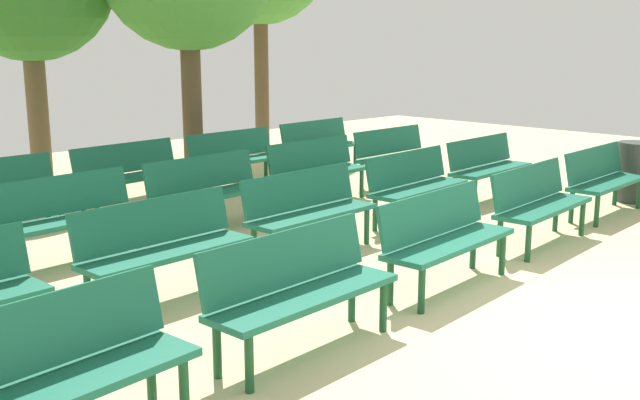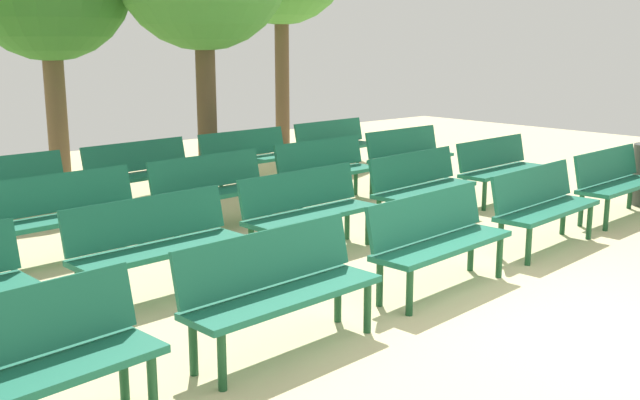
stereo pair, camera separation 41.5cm
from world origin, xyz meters
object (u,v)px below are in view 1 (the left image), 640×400
(bench_r0_c2, at_px, (444,234))
(bench_r1_c4, at_px, (487,164))
(bench_r1_c2, at_px, (308,207))
(bench_r3_c4, at_px, (319,143))
(bench_r2_c1, at_px, (65,213))
(bench_r3_c3, at_px, (236,156))
(bench_r0_c3, at_px, (538,200))
(bench_r1_c1, at_px, (163,242))
(bench_r2_c2, at_px, (208,188))
(bench_r0_c1, at_px, (298,284))
(bench_r3_c2, at_px, (131,171))
(bench_r0_c0, at_px, (50,370))
(bench_r0_c4, at_px, (603,177))
(bench_r1_c3, at_px, (415,182))
(trash_bin, at_px, (637,172))
(bench_r2_c4, at_px, (395,152))
(bench_r2_c3, at_px, (317,167))

(bench_r0_c2, bearing_deg, bench_r1_c4, 23.50)
(bench_r1_c2, distance_m, bench_r3_c4, 5.08)
(bench_r2_c1, distance_m, bench_r3_c3, 4.08)
(bench_r1_c2, bearing_deg, bench_r0_c3, -39.52)
(bench_r1_c1, bearing_deg, bench_r2_c2, 42.08)
(bench_r2_c2, bearing_deg, bench_r0_c1, -119.61)
(bench_r0_c2, xyz_separation_m, bench_r3_c2, (-0.28, 4.95, 0.00))
(bench_r3_c2, relative_size, bench_r3_c4, 1.00)
(bench_r0_c0, xyz_separation_m, bench_r1_c4, (7.50, 2.14, 0.00))
(bench_r0_c3, distance_m, bench_r1_c1, 4.17)
(bench_r0_c2, relative_size, bench_r1_c2, 1.01)
(bench_r0_c4, height_order, bench_r3_c4, same)
(bench_r1_c3, relative_size, bench_r1_c4, 1.01)
(bench_r0_c3, xyz_separation_m, bench_r1_c2, (-2.05, 1.54, 0.00))
(trash_bin, bearing_deg, bench_r3_c3, 126.05)
(bench_r2_c2, bearing_deg, bench_r3_c4, 23.79)
(bench_r0_c1, bearing_deg, bench_r1_c2, 41.94)
(bench_r0_c2, height_order, bench_r1_c1, same)
(bench_r3_c3, relative_size, bench_r3_c4, 0.99)
(bench_r1_c1, bearing_deg, bench_r2_c4, 17.16)
(bench_r2_c1, bearing_deg, bench_r1_c1, -90.32)
(bench_r2_c2, height_order, bench_r3_c4, same)
(bench_r2_c3, xyz_separation_m, trash_bin, (3.28, -3.10, -0.08))
(bench_r0_c2, bearing_deg, bench_r1_c2, 89.23)
(bench_r0_c1, xyz_separation_m, bench_r0_c4, (5.77, 0.40, 0.00))
(bench_r1_c4, bearing_deg, bench_r0_c1, -162.95)
(bench_r0_c4, distance_m, bench_r2_c3, 3.79)
(bench_r0_c2, bearing_deg, bench_r2_c4, 40.64)
(bench_r0_c1, bearing_deg, bench_r3_c3, 53.08)
(bench_r2_c4, height_order, bench_r3_c2, same)
(bench_r3_c3, distance_m, trash_bin, 5.84)
(bench_r0_c2, xyz_separation_m, bench_r3_c4, (3.55, 5.22, 0.00))
(bench_r0_c1, relative_size, bench_r2_c2, 1.00)
(bench_r1_c1, height_order, bench_r2_c2, same)
(bench_r1_c1, xyz_separation_m, bench_r3_c2, (1.69, 3.40, 0.00))
(bench_r0_c2, distance_m, bench_r0_c3, 1.96)
(bench_r3_c2, bearing_deg, bench_r2_c2, -93.08)
(bench_r0_c1, relative_size, bench_r0_c4, 1.00)
(bench_r1_c1, height_order, bench_r2_c4, same)
(bench_r2_c2, distance_m, bench_r3_c2, 1.67)
(bench_r1_c4, xyz_separation_m, bench_r3_c3, (-2.08, 3.13, 0.00))
(bench_r0_c0, bearing_deg, bench_r3_c3, 39.57)
(bench_r2_c4, bearing_deg, bench_r1_c1, -161.82)
(bench_r3_c3, bearing_deg, bench_r3_c4, 2.53)
(bench_r2_c3, relative_size, bench_r3_c4, 0.99)
(bench_r0_c0, height_order, bench_r1_c1, same)
(bench_r0_c0, bearing_deg, bench_r0_c4, -0.85)
(bench_r1_c1, xyz_separation_m, bench_r1_c3, (3.80, 0.22, 0.00))
(bench_r1_c1, distance_m, bench_r1_c3, 3.81)
(bench_r2_c3, xyz_separation_m, bench_r2_c4, (1.87, 0.14, 0.00))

